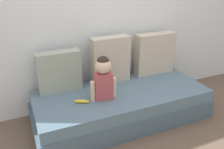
{
  "coord_description": "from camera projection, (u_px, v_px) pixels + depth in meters",
  "views": [
    {
      "loc": [
        -1.13,
        -2.28,
        1.73
      ],
      "look_at": [
        -0.13,
        0.0,
        0.63
      ],
      "focal_mm": 38.23,
      "sensor_mm": 36.0,
      "label": 1
    }
  ],
  "objects": [
    {
      "name": "ground_plane",
      "position": [
        121.0,
        118.0,
        3.03
      ],
      "size": [
        12.0,
        12.0,
        0.0
      ],
      "primitive_type": "plane",
      "color": "brown"
    },
    {
      "name": "back_wall",
      "position": [
        103.0,
        10.0,
        3.0
      ],
      "size": [
        5.34,
        0.1,
        2.53
      ],
      "primitive_type": "cube",
      "color": "silver",
      "rests_on": "ground"
    },
    {
      "name": "couch",
      "position": [
        122.0,
        105.0,
        2.96
      ],
      "size": [
        2.14,
        0.89,
        0.38
      ],
      "color": "#495F70",
      "rests_on": "ground"
    },
    {
      "name": "throw_pillow_left",
      "position": [
        59.0,
        71.0,
        2.83
      ],
      "size": [
        0.51,
        0.16,
        0.49
      ],
      "primitive_type": "cube",
      "color": "#99A393",
      "rests_on": "couch"
    },
    {
      "name": "throw_pillow_center",
      "position": [
        111.0,
        60.0,
        3.05
      ],
      "size": [
        0.49,
        0.16,
        0.59
      ],
      "primitive_type": "cube",
      "color": "#C1B29E",
      "rests_on": "couch"
    },
    {
      "name": "throw_pillow_right",
      "position": [
        154.0,
        54.0,
        3.3
      ],
      "size": [
        0.56,
        0.16,
        0.57
      ],
      "primitive_type": "cube",
      "color": "#C1B29E",
      "rests_on": "couch"
    },
    {
      "name": "toddler",
      "position": [
        103.0,
        76.0,
        2.62
      ],
      "size": [
        0.31,
        0.18,
        0.51
      ],
      "color": "#B24C51",
      "rests_on": "couch"
    },
    {
      "name": "banana",
      "position": [
        82.0,
        101.0,
        2.63
      ],
      "size": [
        0.17,
        0.12,
        0.04
      ],
      "primitive_type": "ellipsoid",
      "rotation": [
        0.0,
        0.0,
        -0.51
      ],
      "color": "yellow",
      "rests_on": "couch"
    }
  ]
}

